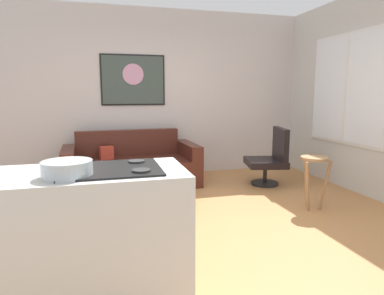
# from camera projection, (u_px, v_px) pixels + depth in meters

# --- Properties ---
(ground) EXTENTS (6.40, 6.40, 0.04)m
(ground) POSITION_uv_depth(u_px,v_px,m) (192.00, 227.00, 3.61)
(ground) COLOR #BD8049
(back_wall) EXTENTS (6.40, 0.05, 2.80)m
(back_wall) POSITION_uv_depth(u_px,v_px,m) (155.00, 94.00, 5.70)
(back_wall) COLOR beige
(back_wall) RESTS_ON ground
(right_wall) EXTENTS (0.05, 6.40, 2.80)m
(right_wall) POSITION_uv_depth(u_px,v_px,m) (381.00, 94.00, 4.35)
(right_wall) COLOR beige
(right_wall) RESTS_ON ground
(couch) EXTENTS (2.04, 1.05, 0.82)m
(couch) POSITION_uv_depth(u_px,v_px,m) (132.00, 168.00, 5.16)
(couch) COLOR #471F16
(couch) RESTS_ON ground
(coffee_table) EXTENTS (1.02, 0.55, 0.40)m
(coffee_table) POSITION_uv_depth(u_px,v_px,m) (140.00, 179.00, 4.07)
(coffee_table) COLOR silver
(coffee_table) RESTS_ON ground
(armchair) EXTENTS (0.69, 0.71, 0.89)m
(armchair) POSITION_uv_depth(u_px,v_px,m) (271.00, 158.00, 5.16)
(armchair) COLOR black
(armchair) RESTS_ON ground
(bar_stool) EXTENTS (0.37, 0.37, 0.65)m
(bar_stool) POSITION_uv_depth(u_px,v_px,m) (314.00, 169.00, 4.04)
(bar_stool) COLOR #A47649
(bar_stool) RESTS_ON ground
(kitchen_counter) EXTENTS (1.42, 0.62, 0.96)m
(kitchen_counter) POSITION_uv_depth(u_px,v_px,m) (72.00, 246.00, 2.07)
(kitchen_counter) COLOR silver
(kitchen_counter) RESTS_ON ground
(mixing_bowl) EXTENTS (0.28, 0.28, 0.09)m
(mixing_bowl) POSITION_uv_depth(u_px,v_px,m) (67.00, 169.00, 1.88)
(mixing_bowl) COLOR silver
(mixing_bowl) RESTS_ON kitchen_counter
(wall_painting) EXTENTS (1.05, 0.03, 0.83)m
(wall_painting) POSITION_uv_depth(u_px,v_px,m) (133.00, 80.00, 5.53)
(wall_painting) COLOR black
(window) EXTENTS (0.03, 1.54, 1.62)m
(window) POSITION_uv_depth(u_px,v_px,m) (346.00, 89.00, 4.90)
(window) COLOR silver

